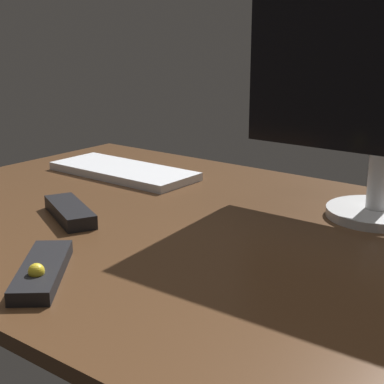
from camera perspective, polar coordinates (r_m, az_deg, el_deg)
desk at (r=97.96cm, az=3.59°, el=-4.61°), size 140.00×84.00×2.00cm
keyboard at (r=135.81cm, az=-6.60°, el=2.01°), size 34.63×14.20×1.77cm
media_remote at (r=83.56cm, az=-14.16°, el=-7.30°), size 15.74×17.33×3.41cm
tv_remote at (r=107.07cm, az=-11.63°, el=-1.86°), size 16.69×11.63×2.41cm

